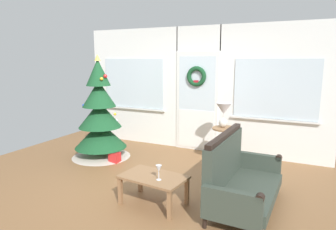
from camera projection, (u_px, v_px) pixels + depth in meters
The scene contains 9 objects.
ground_plane at pixel (150, 185), 4.58m from camera, with size 6.76×6.76×0.00m, color brown.
back_wall_with_door at pixel (198, 89), 6.19m from camera, with size 5.20×0.19×2.55m.
christmas_tree at pixel (100, 120), 5.79m from camera, with size 1.13×1.13×1.98m.
settee_sofa at pixel (238, 178), 3.87m from camera, with size 0.76×1.53×0.96m.
side_table at pixel (225, 139), 5.38m from camera, with size 0.50×0.48×0.69m.
table_lamp at pixel (224, 112), 5.35m from camera, with size 0.28×0.28×0.44m.
coffee_table at pixel (153, 180), 3.92m from camera, with size 0.89×0.61×0.39m.
wine_glass at pixel (159, 169), 3.75m from camera, with size 0.08×0.08×0.20m.
gift_box at pixel (115, 157), 5.59m from camera, with size 0.18×0.16×0.18m, color red.
Camera 1 is at (2.11, -3.76, 1.89)m, focal length 32.09 mm.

